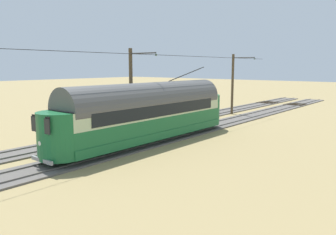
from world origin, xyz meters
TOP-DOWN VIEW (x-y plane):
  - ground_plane at (0.00, 0.00)m, footprint 220.00×220.00m
  - track_streetcar_siding at (-2.05, -0.31)m, footprint 2.80×80.00m
  - track_adjacent_siding at (2.05, -0.31)m, footprint 2.80×80.00m
  - vintage_streetcar at (-2.05, -0.13)m, footprint 2.65×16.91m
  - catenary_pole_foreground at (0.45, -16.93)m, footprint 2.80×0.28m
  - catenary_pole_mid_near at (0.45, -0.89)m, footprint 2.80×0.28m
  - overhead_wire_run at (-2.01, 6.39)m, footprint 2.59×52.10m

SIDE VIEW (x-z plane):
  - ground_plane at x=0.00m, z-range 0.00..0.00m
  - track_streetcar_siding at x=-2.05m, z-range -0.04..0.14m
  - track_adjacent_siding at x=2.05m, z-range -0.04..0.14m
  - vintage_streetcar at x=-2.05m, z-range -0.35..4.87m
  - catenary_pole_foreground at x=0.45m, z-range 0.16..6.93m
  - catenary_pole_mid_near at x=0.45m, z-range 0.16..6.93m
  - overhead_wire_run at x=-2.01m, z-range 6.14..6.32m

